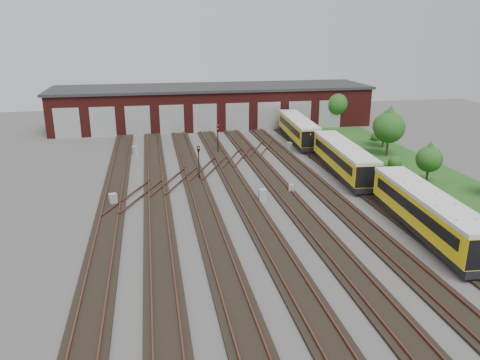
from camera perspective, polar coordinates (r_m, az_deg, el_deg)
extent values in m
plane|color=#413E3C|center=(40.43, 4.44, -4.04)|extent=(120.00, 120.00, 0.00)
cube|color=black|center=(39.28, -15.76, -5.22)|extent=(2.40, 70.00, 0.18)
cube|color=brown|center=(39.29, -16.82, -5.05)|extent=(0.10, 70.00, 0.15)
cube|color=brown|center=(39.15, -14.73, -4.95)|extent=(0.10, 70.00, 0.15)
cube|color=black|center=(39.09, -9.90, -4.91)|extent=(2.40, 70.00, 0.18)
cube|color=brown|center=(39.03, -10.97, -4.74)|extent=(0.10, 70.00, 0.15)
cube|color=brown|center=(39.04, -8.86, -4.62)|extent=(0.10, 70.00, 0.15)
cube|color=black|center=(39.31, -4.05, -4.54)|extent=(2.40, 70.00, 0.18)
cube|color=brown|center=(39.18, -5.10, -4.38)|extent=(0.10, 70.00, 0.15)
cube|color=brown|center=(39.33, -3.02, -4.24)|extent=(0.10, 70.00, 0.15)
cube|color=black|center=(39.94, 1.67, -4.13)|extent=(2.40, 70.00, 0.18)
cube|color=brown|center=(39.74, 0.66, -3.98)|extent=(0.10, 70.00, 0.15)
cube|color=brown|center=(40.03, 2.67, -3.84)|extent=(0.10, 70.00, 0.15)
cube|color=black|center=(40.95, 7.15, -3.70)|extent=(2.40, 70.00, 0.18)
cube|color=brown|center=(40.68, 6.20, -3.56)|extent=(0.10, 70.00, 0.15)
cube|color=brown|center=(41.11, 8.11, -3.41)|extent=(0.10, 70.00, 0.15)
cube|color=black|center=(42.31, 12.32, -3.26)|extent=(2.40, 70.00, 0.18)
cube|color=brown|center=(41.98, 11.43, -3.13)|extent=(0.10, 70.00, 0.15)
cube|color=brown|center=(42.53, 13.22, -2.98)|extent=(0.10, 70.00, 0.15)
cube|color=black|center=(44.00, 17.13, -2.84)|extent=(2.40, 70.00, 0.18)
cube|color=brown|center=(43.62, 16.31, -2.71)|extent=(0.10, 70.00, 0.15)
cube|color=brown|center=(44.27, 17.97, -2.56)|extent=(0.10, 70.00, 0.15)
cube|color=black|center=(45.97, 21.55, -2.42)|extent=(2.40, 70.00, 0.18)
cube|color=brown|center=(45.54, 20.80, -2.30)|extent=(0.10, 70.00, 0.15)
cube|color=brown|center=(46.30, 22.32, -2.16)|extent=(0.10, 70.00, 0.15)
cube|color=brown|center=(48.48, -7.87, -0.07)|extent=(5.40, 9.62, 0.15)
cube|color=brown|center=(52.62, -3.78, 1.50)|extent=(5.40, 9.62, 0.15)
cube|color=brown|center=(57.02, -0.31, 2.83)|extent=(5.40, 9.62, 0.15)
cube|color=brown|center=(44.68, -12.68, -1.92)|extent=(5.40, 9.62, 0.15)
cube|color=brown|center=(61.63, 2.67, 3.95)|extent=(5.40, 9.62, 0.15)
cube|color=#501614|center=(77.74, -3.36, 8.91)|extent=(50.00, 12.00, 6.00)
cube|color=#2B2B2D|center=(77.31, -3.40, 11.22)|extent=(51.00, 12.50, 0.40)
cube|color=#A3A6A8|center=(72.24, -20.34, 6.51)|extent=(3.60, 0.12, 4.40)
cube|color=#A3A6A8|center=(71.59, -16.37, 6.80)|extent=(3.60, 0.12, 4.40)
cube|color=#A3A6A8|center=(71.29, -12.35, 7.07)|extent=(3.60, 0.12, 4.40)
cube|color=#A3A6A8|center=(71.34, -8.30, 7.30)|extent=(3.60, 0.12, 4.40)
cube|color=#A3A6A8|center=(71.74, -4.28, 7.49)|extent=(3.60, 0.12, 4.40)
cube|color=#A3A6A8|center=(72.48, -0.32, 7.65)|extent=(3.60, 0.12, 4.40)
cube|color=#A3A6A8|center=(73.55, 3.54, 7.76)|extent=(3.60, 0.12, 4.40)
cube|color=#A3A6A8|center=(74.95, 7.28, 7.84)|extent=(3.60, 0.12, 4.40)
cube|color=#A3A6A8|center=(76.64, 10.87, 7.89)|extent=(3.60, 0.12, 4.40)
cube|color=#1C4717|center=(56.61, 20.56, 1.31)|extent=(8.00, 55.00, 0.05)
cube|color=black|center=(38.62, 21.64, -5.39)|extent=(3.43, 14.78, 0.59)
cube|color=yellow|center=(38.13, 21.87, -3.50)|extent=(3.72, 14.80, 2.15)
cube|color=silver|center=(37.74, 22.08, -1.77)|extent=(3.82, 14.81, 0.29)
cube|color=black|center=(37.47, 20.17, -3.27)|extent=(1.11, 12.85, 0.83)
cube|color=black|center=(38.67, 23.60, -3.04)|extent=(1.11, 12.85, 0.83)
cube|color=black|center=(51.92, 12.39, 1.31)|extent=(3.43, 14.78, 0.59)
cube|color=yellow|center=(51.55, 12.49, 2.76)|extent=(3.72, 14.80, 2.15)
cube|color=silver|center=(51.26, 12.58, 4.08)|extent=(3.82, 14.81, 0.29)
cube|color=black|center=(51.10, 11.13, 3.00)|extent=(1.11, 12.85, 0.83)
cube|color=black|center=(51.92, 13.85, 3.05)|extent=(1.11, 12.85, 0.83)
cube|color=black|center=(66.41, 7.02, 5.18)|extent=(3.43, 14.78, 0.59)
cube|color=yellow|center=(66.13, 7.07, 6.34)|extent=(3.72, 14.80, 2.15)
cube|color=silver|center=(65.90, 7.11, 7.38)|extent=(3.82, 14.81, 0.29)
cube|color=black|center=(65.80, 5.98, 6.53)|extent=(1.11, 12.85, 0.83)
cube|color=black|center=(66.39, 8.16, 6.55)|extent=(1.11, 12.85, 0.83)
cylinder|color=black|center=(48.83, -5.03, 1.74)|extent=(0.11, 0.11, 3.09)
cube|color=black|center=(48.36, -5.09, 3.82)|extent=(0.30, 0.20, 0.56)
sphere|color=red|center=(48.23, -5.08, 3.92)|extent=(0.13, 0.13, 0.13)
cylinder|color=black|center=(59.67, -2.70, 4.61)|extent=(0.10, 0.10, 2.79)
cube|color=black|center=(59.31, -2.72, 6.17)|extent=(0.30, 0.25, 0.52)
sphere|color=red|center=(59.19, -2.71, 6.25)|extent=(0.13, 0.13, 0.13)
cylinder|color=black|center=(61.22, -2.73, 5.01)|extent=(0.11, 0.11, 2.91)
cube|color=black|center=(60.86, -2.75, 6.60)|extent=(0.28, 0.17, 0.55)
sphere|color=red|center=(60.73, -2.74, 6.68)|extent=(0.13, 0.13, 0.13)
cylinder|color=black|center=(57.51, 8.53, 3.89)|extent=(0.10, 0.10, 2.71)
cube|color=black|center=(57.15, 8.60, 5.44)|extent=(0.28, 0.22, 0.49)
sphere|color=red|center=(57.04, 8.64, 5.52)|extent=(0.12, 0.12, 0.12)
cube|color=#9C9FA1|center=(43.48, -15.20, -2.28)|extent=(0.79, 0.73, 1.07)
cube|color=#9C9FA1|center=(60.62, -12.66, 3.57)|extent=(0.80, 0.75, 1.07)
cube|color=#9C9FA1|center=(42.95, 2.76, -1.86)|extent=(0.69, 0.58, 1.13)
cube|color=#9C9FA1|center=(61.60, 6.00, 4.11)|extent=(0.76, 0.71, 1.03)
cube|color=#9C9FA1|center=(45.36, 6.29, -1.05)|extent=(0.62, 0.57, 0.85)
cylinder|color=#372B18|center=(78.24, 11.41, 7.18)|extent=(0.25, 0.25, 2.04)
sphere|color=#1F4D16|center=(77.80, 11.54, 9.14)|extent=(3.96, 3.96, 3.96)
cone|color=#1F4D16|center=(77.61, 11.60, 10.17)|extent=(3.40, 3.40, 2.83)
cylinder|color=#372B18|center=(65.47, 17.03, 4.50)|extent=(0.24, 0.24, 1.59)
sphere|color=#1F4D16|center=(65.04, 17.19, 6.31)|extent=(3.08, 3.08, 3.08)
cone|color=#1F4D16|center=(64.84, 17.28, 7.26)|extent=(2.64, 2.64, 2.20)
cylinder|color=#372B18|center=(61.02, 17.49, 3.70)|extent=(0.25, 0.25, 1.97)
sphere|color=#1F4D16|center=(60.47, 17.72, 6.11)|extent=(3.82, 3.82, 3.82)
cone|color=#1F4D16|center=(60.23, 17.85, 7.38)|extent=(3.28, 3.28, 2.73)
cylinder|color=#372B18|center=(51.75, 21.84, 0.43)|extent=(0.23, 0.23, 1.37)
sphere|color=#1F4D16|center=(51.27, 22.07, 2.37)|extent=(2.65, 2.65, 2.65)
cone|color=#1F4D16|center=(51.05, 22.19, 3.40)|extent=(2.28, 2.28, 1.90)
sphere|color=#1F4D16|center=(56.35, 18.37, 2.25)|extent=(1.51, 1.51, 1.51)
sphere|color=#1F4D16|center=(69.40, 16.20, 5.20)|extent=(1.35, 1.35, 1.35)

